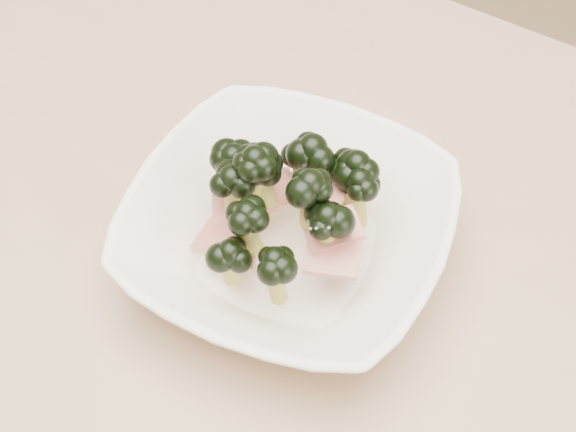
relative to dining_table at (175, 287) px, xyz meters
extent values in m
cube|color=tan|center=(0.00, 0.00, 0.08)|extent=(1.20, 0.80, 0.04)
cylinder|color=tan|center=(-0.55, 0.35, -0.30)|extent=(0.06, 0.06, 0.71)
imported|color=white|center=(0.11, 0.03, 0.13)|extent=(0.28, 0.28, 0.06)
cylinder|color=olive|center=(0.10, 0.08, 0.15)|extent=(0.02, 0.03, 0.05)
ellipsoid|color=black|center=(0.10, 0.08, 0.18)|extent=(0.04, 0.04, 0.03)
cylinder|color=olive|center=(0.05, 0.04, 0.14)|extent=(0.02, 0.02, 0.05)
ellipsoid|color=black|center=(0.05, 0.04, 0.17)|extent=(0.04, 0.04, 0.03)
cylinder|color=olive|center=(0.09, -0.03, 0.14)|extent=(0.02, 0.02, 0.03)
ellipsoid|color=black|center=(0.09, -0.03, 0.16)|extent=(0.04, 0.04, 0.03)
cylinder|color=olive|center=(0.13, 0.08, 0.15)|extent=(0.03, 0.02, 0.05)
ellipsoid|color=black|center=(0.13, 0.08, 0.17)|extent=(0.04, 0.04, 0.03)
cylinder|color=olive|center=(0.08, 0.03, 0.16)|extent=(0.02, 0.01, 0.04)
ellipsoid|color=black|center=(0.08, 0.03, 0.19)|extent=(0.03, 0.03, 0.03)
cylinder|color=olive|center=(0.12, 0.03, 0.17)|extent=(0.02, 0.02, 0.04)
ellipsoid|color=black|center=(0.12, 0.03, 0.19)|extent=(0.04, 0.04, 0.03)
cylinder|color=olive|center=(0.13, 0.09, 0.14)|extent=(0.03, 0.02, 0.04)
ellipsoid|color=black|center=(0.13, 0.09, 0.17)|extent=(0.04, 0.04, 0.03)
cylinder|color=olive|center=(0.10, -0.01, 0.16)|extent=(0.02, 0.02, 0.04)
ellipsoid|color=black|center=(0.10, -0.01, 0.19)|extent=(0.03, 0.03, 0.03)
cylinder|color=olive|center=(0.14, 0.08, 0.14)|extent=(0.02, 0.02, 0.04)
ellipsoid|color=black|center=(0.14, 0.08, 0.16)|extent=(0.03, 0.03, 0.02)
cylinder|color=olive|center=(0.08, 0.03, 0.17)|extent=(0.02, 0.02, 0.05)
ellipsoid|color=black|center=(0.08, 0.03, 0.20)|extent=(0.04, 0.04, 0.03)
cylinder|color=olive|center=(0.06, 0.04, 0.15)|extent=(0.02, 0.02, 0.04)
ellipsoid|color=black|center=(0.06, 0.04, 0.18)|extent=(0.03, 0.03, 0.03)
cylinder|color=olive|center=(0.14, 0.07, 0.14)|extent=(0.02, 0.02, 0.05)
ellipsoid|color=black|center=(0.14, 0.07, 0.17)|extent=(0.03, 0.03, 0.03)
cylinder|color=olive|center=(0.09, 0.08, 0.15)|extent=(0.02, 0.01, 0.03)
ellipsoid|color=black|center=(0.09, 0.08, 0.16)|extent=(0.03, 0.03, 0.03)
cylinder|color=olive|center=(0.14, 0.03, 0.15)|extent=(0.02, 0.02, 0.03)
ellipsoid|color=black|center=(0.14, 0.03, 0.18)|extent=(0.04, 0.04, 0.03)
cylinder|color=olive|center=(0.13, -0.02, 0.15)|extent=(0.02, 0.01, 0.04)
ellipsoid|color=black|center=(0.13, -0.02, 0.17)|extent=(0.03, 0.03, 0.03)
cylinder|color=olive|center=(0.07, 0.01, 0.16)|extent=(0.02, 0.02, 0.05)
ellipsoid|color=black|center=(0.07, 0.01, 0.18)|extent=(0.04, 0.04, 0.03)
cube|color=maroon|center=(0.08, 0.05, 0.14)|extent=(0.04, 0.05, 0.02)
cube|color=maroon|center=(0.12, 0.07, 0.15)|extent=(0.05, 0.06, 0.02)
cube|color=maroon|center=(0.07, 0.01, 0.14)|extent=(0.05, 0.05, 0.02)
cube|color=maroon|center=(0.06, 0.00, 0.13)|extent=(0.04, 0.05, 0.02)
cube|color=maroon|center=(0.08, 0.00, 0.13)|extent=(0.04, 0.06, 0.02)
cube|color=maroon|center=(0.07, 0.05, 0.13)|extent=(0.06, 0.06, 0.01)
cube|color=maroon|center=(0.15, 0.02, 0.15)|extent=(0.05, 0.04, 0.02)
cube|color=maroon|center=(0.14, 0.04, 0.15)|extent=(0.05, 0.05, 0.02)
camera|label=1|loc=(0.31, -0.28, 0.63)|focal=50.00mm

